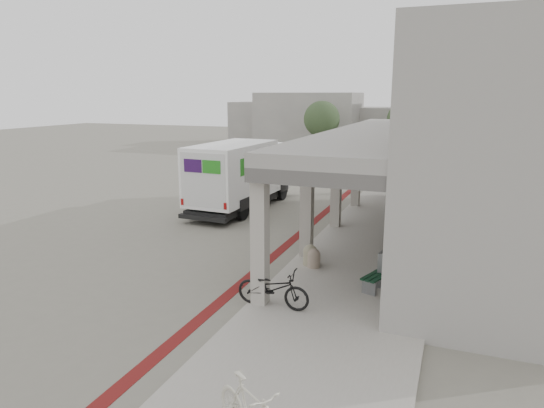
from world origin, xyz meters
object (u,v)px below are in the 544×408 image
at_px(bench, 384,275).
at_px(utility_cabinet, 388,269).
at_px(bicycle_black, 273,288).
at_px(fedex_truck, 241,173).

relative_size(bench, utility_cabinet, 1.94).
bearing_deg(bicycle_black, fedex_truck, 28.96).
height_order(bench, bicycle_black, bicycle_black).
bearing_deg(fedex_truck, bicycle_black, -58.98).
relative_size(fedex_truck, bench, 3.91).
bearing_deg(bench, utility_cabinet, 38.64).
height_order(fedex_truck, bench, fedex_truck).
relative_size(bench, bicycle_black, 1.02).
bearing_deg(bicycle_black, utility_cabinet, -45.27).
xyz_separation_m(fedex_truck, bench, (7.85, -7.65, -1.25)).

